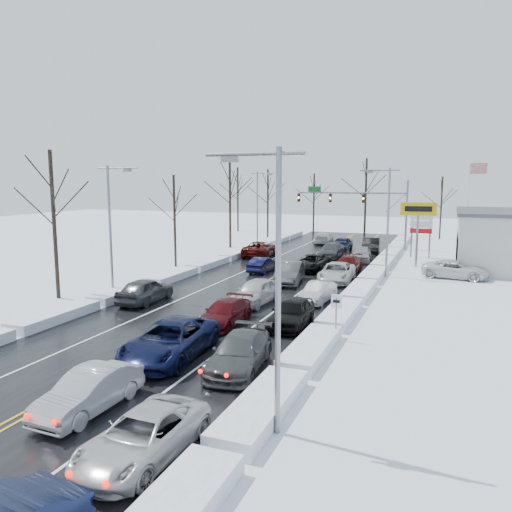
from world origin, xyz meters
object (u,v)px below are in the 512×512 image
at_px(flagpole, 469,199).
at_px(oncoming_car_0, 263,272).
at_px(tires_plus_sign, 418,213).
at_px(traffic_signal_mast, 363,202).

relative_size(flagpole, oncoming_car_0, 2.49).
bearing_deg(oncoming_car_0, tires_plus_sign, -146.40).
relative_size(traffic_signal_mast, tires_plus_sign, 2.21).
bearing_deg(flagpole, traffic_signal_mast, -170.27).
distance_m(flagpole, oncoming_car_0, 28.27).
height_order(tires_plus_sign, flagpole, flagpole).
bearing_deg(traffic_signal_mast, tires_plus_sign, -59.54).
bearing_deg(oncoming_car_0, traffic_signal_mast, -103.54).
bearing_deg(oncoming_car_0, flagpole, -126.52).
xyz_separation_m(traffic_signal_mast, tires_plus_sign, (7.05, -12.00, -0.49)).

